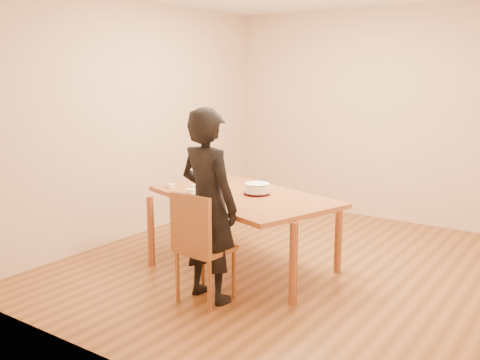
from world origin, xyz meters
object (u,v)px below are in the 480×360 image
Objects in this scene: dining_chair at (206,249)px; cake_plate at (257,193)px; dining_table at (243,197)px; cake at (257,188)px; person at (208,206)px.

cake_plate is (-0.04, 0.85, 0.31)m from dining_chair.
cake_plate reaches higher than dining_table.
person is (0.04, -0.81, 0.00)m from cake.
cake_plate is at bearing 180.00° from cake.
dining_table is at bearing 104.96° from dining_chair.
person reaches higher than dining_chair.
cake is at bearing 0.00° from cake_plate.
dining_chair is 1.52× the size of cake_plate.
person is at bearing -87.27° from cake.
dining_table is 1.09× the size of person.
person is (0.04, -0.81, 0.05)m from cake_plate.
person is at bearing -87.27° from cake_plate.
cake_plate is (0.11, 0.08, 0.03)m from dining_table.
dining_chair is 0.91m from cake_plate.
cake_plate is 0.81m from person.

